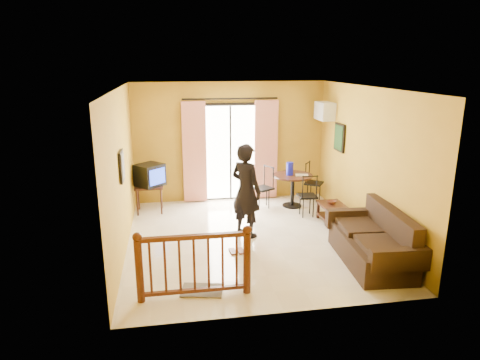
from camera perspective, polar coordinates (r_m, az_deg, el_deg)
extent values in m
plane|color=beige|center=(8.16, 1.27, -7.84)|extent=(5.00, 5.00, 0.00)
plane|color=white|center=(7.50, 1.40, 12.20)|extent=(5.00, 5.00, 0.00)
plane|color=#B78C23|center=(10.13, -1.34, 5.08)|extent=(4.50, 0.00, 4.50)
plane|color=#B78C23|center=(5.38, 6.36, -4.52)|extent=(4.50, 0.00, 4.50)
plane|color=#B78C23|center=(7.63, -15.51, 1.02)|extent=(0.00, 5.00, 5.00)
plane|color=#B78C23|center=(8.42, 16.55, 2.29)|extent=(0.00, 5.00, 5.00)
cube|color=black|center=(10.16, -1.32, 3.68)|extent=(1.34, 0.03, 2.34)
cube|color=white|center=(10.13, -1.29, 3.64)|extent=(1.20, 0.04, 2.20)
cube|color=black|center=(10.11, -1.27, 3.61)|extent=(0.04, 0.02, 2.20)
cube|color=#F8DDBB|center=(9.98, -6.09, 3.67)|extent=(0.55, 0.08, 2.35)
cube|color=#F8DDBB|center=(10.22, 3.48, 4.01)|extent=(0.55, 0.08, 2.35)
cylinder|color=black|center=(9.89, -1.29, 10.80)|extent=(2.20, 0.04, 0.04)
cube|color=black|center=(9.59, -12.05, -0.84)|extent=(0.61, 0.51, 0.04)
cylinder|color=black|center=(9.50, -13.52, -2.95)|extent=(0.04, 0.04, 0.59)
cylinder|color=black|center=(9.48, -10.46, -2.82)|extent=(0.04, 0.04, 0.59)
cylinder|color=black|center=(9.89, -13.38, -2.21)|extent=(0.04, 0.04, 0.59)
cylinder|color=black|center=(9.86, -10.44, -2.09)|extent=(0.04, 0.04, 0.59)
cube|color=black|center=(9.52, -11.95, 0.67)|extent=(0.72, 0.72, 0.48)
cube|color=blue|center=(9.34, -10.96, 0.44)|extent=(0.32, 0.30, 0.34)
cube|color=black|center=(7.40, -15.51, 1.78)|extent=(0.04, 0.42, 0.52)
cube|color=#5B564E|center=(7.39, -15.32, 1.79)|extent=(0.01, 0.34, 0.44)
cylinder|color=black|center=(9.79, 7.07, 0.58)|extent=(0.90, 0.90, 0.04)
cylinder|color=black|center=(9.89, 7.00, -1.46)|extent=(0.08, 0.08, 0.73)
cylinder|color=black|center=(10.00, 6.94, -3.38)|extent=(0.44, 0.44, 0.03)
cylinder|color=#1619D0|center=(9.74, 6.66, 1.52)|extent=(0.16, 0.16, 0.29)
cube|color=beige|center=(9.74, 8.25, 0.65)|extent=(0.32, 0.25, 0.02)
cube|color=white|center=(10.01, 11.24, 9.01)|extent=(0.30, 0.60, 0.40)
cube|color=gray|center=(9.96, 10.42, 9.02)|extent=(0.02, 0.56, 0.36)
cube|color=black|center=(9.52, 13.13, 5.54)|extent=(0.04, 0.50, 0.60)
cube|color=black|center=(9.51, 12.99, 5.54)|extent=(0.01, 0.42, 0.52)
cube|color=black|center=(8.94, 12.47, -3.52)|extent=(0.49, 0.88, 0.04)
cube|color=black|center=(9.03, 12.37, -5.05)|extent=(0.45, 0.84, 0.03)
cube|color=black|center=(8.59, 12.14, -5.62)|extent=(0.05, 0.05, 0.37)
cube|color=black|center=(8.74, 14.55, -5.41)|extent=(0.05, 0.05, 0.37)
cube|color=black|center=(9.28, 10.38, -3.92)|extent=(0.05, 0.05, 0.37)
cube|color=black|center=(9.42, 12.63, -3.76)|extent=(0.05, 0.05, 0.37)
imported|color=#5C2D1F|center=(9.07, 12.12, -2.90)|extent=(0.24, 0.24, 0.06)
cube|color=black|center=(7.50, 17.02, -8.90)|extent=(1.01, 1.83, 0.44)
cube|color=black|center=(7.50, 19.54, -5.90)|extent=(0.32, 1.78, 0.61)
cube|color=black|center=(6.71, 20.46, -9.89)|extent=(0.90, 0.24, 0.33)
cube|color=black|center=(8.13, 14.48, -4.91)|extent=(0.90, 0.24, 0.33)
cube|color=black|center=(7.06, 18.16, -8.30)|extent=(0.66, 0.76, 0.11)
cube|color=black|center=(7.70, 15.53, -6.07)|extent=(0.66, 0.76, 0.11)
imported|color=black|center=(8.03, 0.80, -1.42)|extent=(0.75, 0.77, 1.79)
cylinder|color=#471E0F|center=(6.14, -13.27, -11.80)|extent=(0.11, 0.11, 0.92)
cylinder|color=#471E0F|center=(6.21, 0.94, -11.04)|extent=(0.11, 0.11, 0.92)
sphere|color=#471E0F|center=(5.93, -13.57, -7.41)|extent=(0.13, 0.13, 0.13)
sphere|color=#471E0F|center=(5.99, 0.96, -6.68)|extent=(0.13, 0.13, 0.13)
cube|color=#471E0F|center=(5.93, -6.24, -7.54)|extent=(1.55, 0.08, 0.06)
cube|color=#471E0F|center=(6.30, -6.02, -14.42)|extent=(1.55, 0.06, 0.05)
cube|color=#5F574C|center=(6.47, -5.08, -14.44)|extent=(0.67, 0.52, 0.02)
cube|color=#5C2D1F|center=(7.61, -0.97, -9.51)|extent=(0.12, 0.26, 0.03)
cube|color=#5C2D1F|center=(7.63, 0.09, -9.44)|extent=(0.12, 0.26, 0.03)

